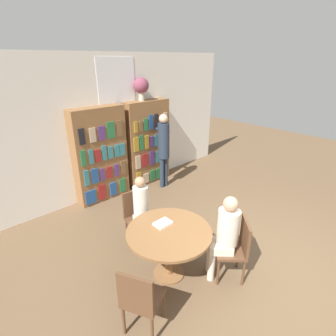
% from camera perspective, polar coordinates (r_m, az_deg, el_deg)
% --- Properties ---
extents(ground_plane, '(16.00, 16.00, 0.00)m').
position_cam_1_polar(ground_plane, '(4.36, 22.25, -20.59)').
color(ground_plane, brown).
extents(wall_back, '(6.40, 0.07, 3.00)m').
position_cam_1_polar(wall_back, '(6.00, -10.62, 9.24)').
color(wall_back, silver).
rests_on(wall_back, ground_plane).
extents(bookshelf_left, '(1.14, 0.34, 1.99)m').
position_cam_1_polar(bookshelf_left, '(5.68, -14.51, 2.72)').
color(bookshelf_left, brown).
rests_on(bookshelf_left, ground_plane).
extents(bookshelf_right, '(1.14, 0.34, 1.99)m').
position_cam_1_polar(bookshelf_right, '(6.33, -4.52, 5.46)').
color(bookshelf_right, brown).
rests_on(bookshelf_right, ground_plane).
extents(flower_vase, '(0.33, 0.33, 0.50)m').
position_cam_1_polar(flower_vase, '(6.00, -5.85, 17.28)').
color(flower_vase, '#B7AD9E').
rests_on(flower_vase, bookshelf_right).
extents(reading_table, '(1.16, 1.16, 0.75)m').
position_cam_1_polar(reading_table, '(3.68, 0.22, -15.13)').
color(reading_table, brown).
rests_on(reading_table, ground_plane).
extents(chair_near_camera, '(0.54, 0.54, 0.91)m').
position_cam_1_polar(chair_near_camera, '(3.14, -6.08, -26.37)').
color(chair_near_camera, brown).
rests_on(chair_near_camera, ground_plane).
extents(chair_left_side, '(0.46, 0.46, 0.91)m').
position_cam_1_polar(chair_left_side, '(4.39, -6.65, -10.02)').
color(chair_left_side, brown).
rests_on(chair_left_side, ground_plane).
extents(chair_far_side, '(0.57, 0.57, 0.91)m').
position_cam_1_polar(chair_far_side, '(3.84, 14.62, -16.21)').
color(chair_far_side, brown).
rests_on(chair_far_side, ground_plane).
extents(seated_reader_left, '(0.28, 0.37, 1.24)m').
position_cam_1_polar(seated_reader_left, '(4.15, -5.55, -9.09)').
color(seated_reader_left, beige).
rests_on(seated_reader_left, ground_plane).
extents(seated_reader_right, '(0.43, 0.43, 1.27)m').
position_cam_1_polar(seated_reader_right, '(3.67, 12.22, -13.57)').
color(seated_reader_right, beige).
rests_on(seated_reader_right, ground_plane).
extents(librarian_standing, '(0.26, 0.53, 1.75)m').
position_cam_1_polar(librarian_standing, '(5.99, -0.98, 5.16)').
color(librarian_standing, '#232D3D').
rests_on(librarian_standing, ground_plane).
extents(open_book_on_table, '(0.24, 0.18, 0.03)m').
position_cam_1_polar(open_book_on_table, '(3.71, -1.14, -11.95)').
color(open_book_on_table, silver).
rests_on(open_book_on_table, reading_table).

